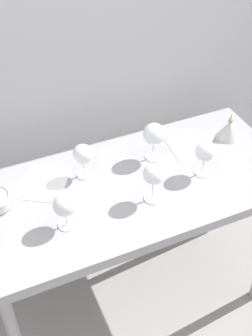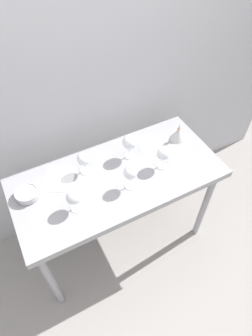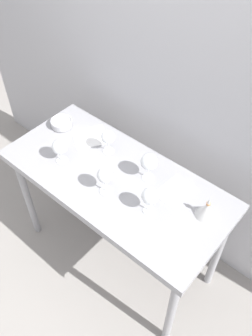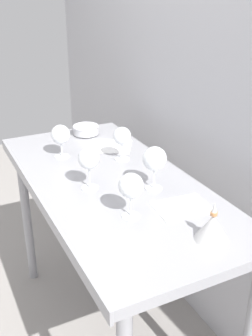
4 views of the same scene
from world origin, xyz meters
The scene contains 12 objects.
ground_plane centered at (0.00, 0.00, 0.00)m, with size 6.00×6.00×0.00m, color gray.
back_wall centered at (0.00, 0.49, 1.30)m, with size 3.80×0.04×2.60m, color #B3B3B8.
steel_counter centered at (0.00, -0.01, 0.79)m, with size 1.40×0.65×0.90m.
wine_glass_near_right centered at (0.30, -0.07, 1.02)m, with size 0.09×0.09×0.17m.
wine_glass_far_right centered at (0.15, 0.12, 1.03)m, with size 0.10×0.10×0.18m.
wine_glass_near_left centered at (-0.34, -0.12, 1.01)m, with size 0.09×0.09×0.16m.
wine_glass_far_left centered at (-0.18, 0.13, 1.01)m, with size 0.09×0.09×0.16m.
wine_glass_near_center centered at (0.03, -0.12, 1.03)m, with size 0.09×0.09×0.18m.
tasting_sheet_upper centered at (0.33, 0.14, 0.90)m, with size 0.16×0.21×0.00m, color white.
tasting_sheet_lower centered at (-0.35, 0.15, 0.90)m, with size 0.19×0.21×0.00m, color white.
tasting_bowl centered at (-0.57, 0.10, 0.93)m, with size 0.15×0.15×0.05m.
decanter_funnel centered at (0.55, 0.11, 0.95)m, with size 0.12×0.12×0.14m.
Camera 4 is at (1.44, -0.65, 1.69)m, focal length 43.90 mm.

